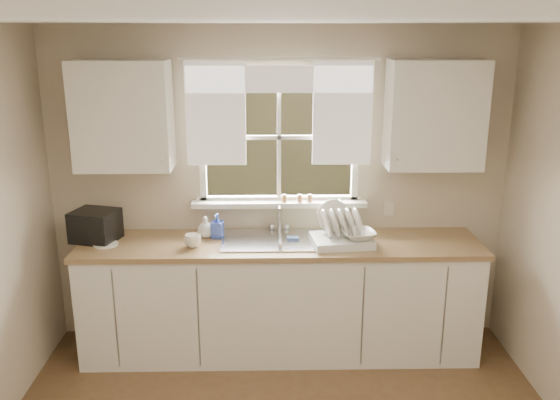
{
  "coord_description": "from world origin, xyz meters",
  "views": [
    {
      "loc": [
        -0.08,
        -2.53,
        2.47
      ],
      "look_at": [
        0.0,
        1.65,
        1.25
      ],
      "focal_mm": 38.0,
      "sensor_mm": 36.0,
      "label": 1
    }
  ],
  "objects_px": {
    "black_appliance": "(95,226)",
    "cup": "(193,241)",
    "soap_bottle_a": "(339,218)",
    "dish_rack": "(341,234)"
  },
  "relations": [
    {
      "from": "black_appliance",
      "to": "cup",
      "type": "bearing_deg",
      "value": 3.74
    },
    {
      "from": "soap_bottle_a",
      "to": "black_appliance",
      "type": "bearing_deg",
      "value": -178.94
    },
    {
      "from": "cup",
      "to": "dish_rack",
      "type": "bearing_deg",
      "value": 26.76
    },
    {
      "from": "dish_rack",
      "to": "black_appliance",
      "type": "bearing_deg",
      "value": 176.41
    },
    {
      "from": "soap_bottle_a",
      "to": "black_appliance",
      "type": "distance_m",
      "value": 1.86
    },
    {
      "from": "soap_bottle_a",
      "to": "dish_rack",
      "type": "bearing_deg",
      "value": -91.86
    },
    {
      "from": "soap_bottle_a",
      "to": "cup",
      "type": "distance_m",
      "value": 1.13
    },
    {
      "from": "cup",
      "to": "black_appliance",
      "type": "xyz_separation_m",
      "value": [
        -0.75,
        0.16,
        0.07
      ]
    },
    {
      "from": "dish_rack",
      "to": "cup",
      "type": "bearing_deg",
      "value": -177.51
    },
    {
      "from": "dish_rack",
      "to": "black_appliance",
      "type": "xyz_separation_m",
      "value": [
        -1.86,
        0.12,
        0.04
      ]
    }
  ]
}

